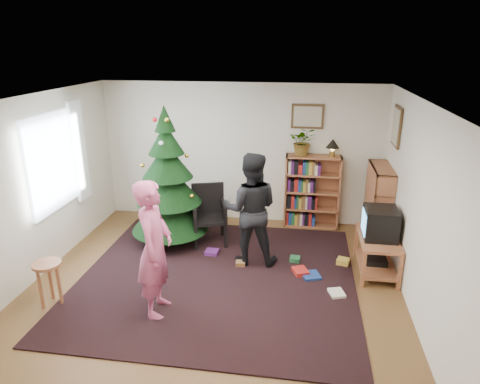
# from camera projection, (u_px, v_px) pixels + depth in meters

# --- Properties ---
(floor) EXTENTS (5.00, 5.00, 0.00)m
(floor) POSITION_uv_depth(u_px,v_px,m) (213.00, 289.00, 5.75)
(floor) COLOR brown
(floor) RESTS_ON ground
(ceiling) EXTENTS (5.00, 5.00, 0.00)m
(ceiling) POSITION_uv_depth(u_px,v_px,m) (209.00, 101.00, 4.92)
(ceiling) COLOR white
(ceiling) RESTS_ON wall_back
(wall_back) EXTENTS (5.00, 0.02, 2.50)m
(wall_back) POSITION_uv_depth(u_px,v_px,m) (241.00, 154.00, 7.67)
(wall_back) COLOR silver
(wall_back) RESTS_ON floor
(wall_front) EXTENTS (5.00, 0.02, 2.50)m
(wall_front) POSITION_uv_depth(u_px,v_px,m) (136.00, 327.00, 3.01)
(wall_front) COLOR silver
(wall_front) RESTS_ON floor
(wall_left) EXTENTS (0.02, 5.00, 2.50)m
(wall_left) POSITION_uv_depth(u_px,v_px,m) (28.00, 192.00, 5.69)
(wall_left) COLOR silver
(wall_left) RESTS_ON floor
(wall_right) EXTENTS (0.02, 5.00, 2.50)m
(wall_right) POSITION_uv_depth(u_px,v_px,m) (421.00, 214.00, 4.99)
(wall_right) COLOR silver
(wall_right) RESTS_ON floor
(rug) EXTENTS (3.80, 3.60, 0.02)m
(rug) POSITION_uv_depth(u_px,v_px,m) (218.00, 277.00, 6.03)
(rug) COLOR black
(rug) RESTS_ON floor
(window_pane) EXTENTS (0.04, 1.20, 1.40)m
(window_pane) POSITION_uv_depth(u_px,v_px,m) (52.00, 163.00, 6.17)
(window_pane) COLOR silver
(window_pane) RESTS_ON wall_left
(curtain) EXTENTS (0.06, 0.35, 1.60)m
(curtain) POSITION_uv_depth(u_px,v_px,m) (79.00, 151.00, 6.81)
(curtain) COLOR white
(curtain) RESTS_ON wall_left
(picture_back) EXTENTS (0.55, 0.03, 0.42)m
(picture_back) POSITION_uv_depth(u_px,v_px,m) (308.00, 116.00, 7.25)
(picture_back) COLOR #4C3319
(picture_back) RESTS_ON wall_back
(picture_right) EXTENTS (0.03, 0.50, 0.60)m
(picture_right) POSITION_uv_depth(u_px,v_px,m) (397.00, 126.00, 6.39)
(picture_right) COLOR #4C3319
(picture_right) RESTS_ON wall_right
(christmas_tree) EXTENTS (1.25, 1.25, 2.26)m
(christmas_tree) POSITION_uv_depth(u_px,v_px,m) (169.00, 188.00, 6.81)
(christmas_tree) COLOR #3F2816
(christmas_tree) RESTS_ON rug
(bookshelf_back) EXTENTS (0.95, 0.30, 1.30)m
(bookshelf_back) POSITION_uv_depth(u_px,v_px,m) (312.00, 191.00, 7.53)
(bookshelf_back) COLOR #A05C39
(bookshelf_back) RESTS_ON floor
(bookshelf_right) EXTENTS (0.30, 0.95, 1.30)m
(bookshelf_right) POSITION_uv_depth(u_px,v_px,m) (378.00, 205.00, 6.89)
(bookshelf_right) COLOR #A05C39
(bookshelf_right) RESTS_ON floor
(tv_stand) EXTENTS (0.53, 0.96, 0.55)m
(tv_stand) POSITION_uv_depth(u_px,v_px,m) (377.00, 251.00, 6.09)
(tv_stand) COLOR #A05C39
(tv_stand) RESTS_ON floor
(crt_tv) EXTENTS (0.45, 0.49, 0.43)m
(crt_tv) POSITION_uv_depth(u_px,v_px,m) (380.00, 223.00, 5.95)
(crt_tv) COLOR black
(crt_tv) RESTS_ON tv_stand
(armchair) EXTENTS (0.66, 0.67, 0.97)m
(armchair) POSITION_uv_depth(u_px,v_px,m) (211.00, 211.00, 7.00)
(armchair) COLOR black
(armchair) RESTS_ON rug
(stool) EXTENTS (0.35, 0.35, 0.58)m
(stool) POSITION_uv_depth(u_px,v_px,m) (48.00, 272.00, 5.29)
(stool) COLOR #A05C39
(stool) RESTS_ON floor
(person_standing) EXTENTS (0.44, 0.64, 1.70)m
(person_standing) POSITION_uv_depth(u_px,v_px,m) (155.00, 249.00, 5.01)
(person_standing) COLOR #B64970
(person_standing) RESTS_ON rug
(person_by_chair) EXTENTS (0.85, 0.68, 1.69)m
(person_by_chair) POSITION_uv_depth(u_px,v_px,m) (251.00, 209.00, 6.21)
(person_by_chair) COLOR black
(person_by_chair) RESTS_ON rug
(potted_plant) EXTENTS (0.45, 0.39, 0.49)m
(potted_plant) POSITION_uv_depth(u_px,v_px,m) (303.00, 141.00, 7.27)
(potted_plant) COLOR gray
(potted_plant) RESTS_ON bookshelf_back
(table_lamp) EXTENTS (0.23, 0.23, 0.30)m
(table_lamp) POSITION_uv_depth(u_px,v_px,m) (333.00, 145.00, 7.21)
(table_lamp) COLOR #A57F33
(table_lamp) RESTS_ON bookshelf_back
(floor_clutter) EXTENTS (2.20, 1.07, 0.08)m
(floor_clutter) POSITION_uv_depth(u_px,v_px,m) (290.00, 268.00, 6.22)
(floor_clutter) COLOR #A51E19
(floor_clutter) RESTS_ON rug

